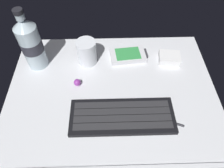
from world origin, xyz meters
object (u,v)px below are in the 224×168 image
handheld_device (128,55)px  charger_block (169,58)px  juice_cup (87,53)px  water_bottle (31,44)px  keyboard (122,116)px  trackball_mouse (77,82)px  stylus_pen (167,120)px

handheld_device → charger_block: charger_block is taller
juice_cup → water_bottle: 17.41cm
water_bottle → juice_cup: bearing=2.4°
keyboard → trackball_mouse: trackball_mouse is taller
juice_cup → stylus_pen: bearing=-45.6°
handheld_device → juice_cup: juice_cup is taller
keyboard → water_bottle: size_ratio=1.40×
handheld_device → juice_cup: 14.45cm
keyboard → water_bottle: (-27.13, 21.40, 8.20)cm
water_bottle → charger_block: water_bottle is taller
juice_cup → trackball_mouse: 10.81cm
juice_cup → trackball_mouse: bearing=-105.7°
juice_cup → charger_block: juice_cup is taller
trackball_mouse → charger_block: bearing=17.5°
keyboard → trackball_mouse: bearing=137.9°
water_bottle → trackball_mouse: 18.47cm
keyboard → stylus_pen: bearing=-6.0°
juice_cup → stylus_pen: juice_cup is taller
trackball_mouse → stylus_pen: size_ratio=0.23×
juice_cup → charger_block: size_ratio=1.21×
water_bottle → charger_block: (44.51, 0.34, -7.81)cm
keyboard → water_bottle: 35.52cm
charger_block → stylus_pen: bearing=-102.1°
keyboard → charger_block: (17.38, 21.74, 0.39)cm
juice_cup → charger_block: bearing=-0.7°
juice_cup → keyboard: bearing=-64.6°
keyboard → water_bottle: bearing=141.7°
handheld_device → trackball_mouse: 20.58cm
water_bottle → stylus_pen: water_bottle is taller
keyboard → trackball_mouse: (-13.32, 12.04, 0.29)cm
handheld_device → stylus_pen: size_ratio=1.40×
keyboard → juice_cup: size_ratio=3.42×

